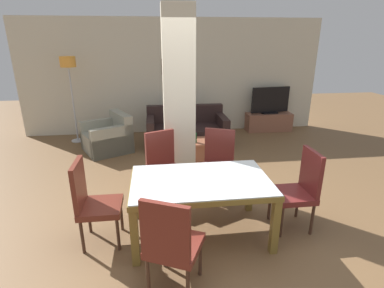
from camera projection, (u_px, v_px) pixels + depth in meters
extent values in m
plane|color=brown|center=(200.00, 233.00, 3.64)|extent=(18.00, 18.00, 0.00)
cube|color=beige|center=(174.00, 77.00, 7.23)|extent=(7.20, 0.06, 2.70)
cube|color=brown|center=(171.00, 67.00, 7.10)|extent=(0.44, 0.02, 0.36)
cube|color=#4C8CCC|center=(171.00, 67.00, 7.09)|extent=(0.40, 0.01, 0.32)
cube|color=beige|center=(179.00, 100.00, 4.51)|extent=(0.47, 0.35, 2.70)
cube|color=olive|center=(208.00, 203.00, 2.98)|extent=(1.58, 0.06, 0.06)
cube|color=olive|center=(195.00, 166.00, 3.84)|extent=(1.58, 0.06, 0.06)
cube|color=olive|center=(133.00, 187.00, 3.32)|extent=(0.06, 0.86, 0.06)
cube|color=olive|center=(265.00, 179.00, 3.50)|extent=(0.06, 0.86, 0.06)
cube|color=silver|center=(201.00, 180.00, 3.40)|extent=(1.56, 0.96, 0.01)
cube|color=olive|center=(135.00, 238.00, 3.03)|extent=(0.08, 0.08, 0.65)
cube|color=olive|center=(275.00, 227.00, 3.21)|extent=(0.08, 0.08, 0.65)
cube|color=olive|center=(138.00, 195.00, 3.85)|extent=(0.08, 0.08, 0.65)
cube|color=olive|center=(250.00, 188.00, 4.03)|extent=(0.08, 0.08, 0.65)
cube|color=maroon|center=(101.00, 207.00, 3.36)|extent=(0.46, 0.46, 0.07)
cube|color=maroon|center=(79.00, 185.00, 3.23)|extent=(0.05, 0.44, 0.52)
cylinder|color=#42291D|center=(121.00, 215.00, 3.64)|extent=(0.04, 0.04, 0.41)
cylinder|color=#42291D|center=(118.00, 234.00, 3.28)|extent=(0.04, 0.04, 0.41)
cylinder|color=#42291D|center=(89.00, 217.00, 3.59)|extent=(0.04, 0.04, 0.41)
cylinder|color=#42291D|center=(82.00, 237.00, 3.24)|extent=(0.04, 0.04, 0.41)
cube|color=maroon|center=(167.00, 172.00, 4.23)|extent=(0.60, 0.60, 0.07)
cube|color=maroon|center=(160.00, 148.00, 4.30)|extent=(0.42, 0.22, 0.52)
cylinder|color=#42291D|center=(185.00, 190.00, 4.25)|extent=(0.04, 0.04, 0.41)
cylinder|color=#42291D|center=(161.00, 197.00, 4.07)|extent=(0.04, 0.04, 0.41)
cylinder|color=#42291D|center=(173.00, 179.00, 4.56)|extent=(0.04, 0.04, 0.41)
cylinder|color=#42291D|center=(150.00, 185.00, 4.38)|extent=(0.04, 0.04, 0.41)
cube|color=maroon|center=(216.00, 170.00, 4.31)|extent=(0.60, 0.60, 0.07)
cube|color=maroon|center=(220.00, 146.00, 4.39)|extent=(0.42, 0.22, 0.52)
cylinder|color=#42291D|center=(226.00, 193.00, 4.16)|extent=(0.04, 0.04, 0.41)
cylinder|color=#42291D|center=(200.00, 189.00, 4.26)|extent=(0.04, 0.04, 0.41)
cylinder|color=#42291D|center=(231.00, 181.00, 4.51)|extent=(0.04, 0.04, 0.41)
cylinder|color=#42291D|center=(206.00, 178.00, 4.61)|extent=(0.04, 0.04, 0.41)
cube|color=maroon|center=(175.00, 246.00, 2.74)|extent=(0.61, 0.61, 0.07)
cube|color=maroon|center=(165.00, 231.00, 2.45)|extent=(0.42, 0.23, 0.52)
cylinder|color=#42291D|center=(164.00, 250.00, 3.04)|extent=(0.04, 0.04, 0.41)
cylinder|color=#42291D|center=(200.00, 258.00, 2.93)|extent=(0.04, 0.04, 0.41)
cylinder|color=#42291D|center=(148.00, 276.00, 2.70)|extent=(0.04, 0.04, 0.41)
cylinder|color=#42291D|center=(188.00, 287.00, 2.59)|extent=(0.04, 0.04, 0.41)
cube|color=maroon|center=(292.00, 195.00, 3.63)|extent=(0.46, 0.46, 0.07)
cube|color=maroon|center=(311.00, 172.00, 3.55)|extent=(0.05, 0.44, 0.52)
cylinder|color=#42291D|center=(281.00, 222.00, 3.51)|extent=(0.04, 0.04, 0.41)
cylinder|color=#42291D|center=(270.00, 205.00, 3.86)|extent=(0.04, 0.04, 0.41)
cylinder|color=#42291D|center=(312.00, 219.00, 3.55)|extent=(0.04, 0.04, 0.41)
cylinder|color=#42291D|center=(297.00, 203.00, 3.91)|extent=(0.04, 0.04, 0.41)
cube|color=black|center=(187.00, 135.00, 6.61)|extent=(1.72, 0.93, 0.42)
cube|color=black|center=(185.00, 113.00, 6.82)|extent=(1.72, 0.18, 0.39)
cube|color=black|center=(222.00, 129.00, 6.66)|extent=(0.16, 0.93, 0.64)
cube|color=black|center=(151.00, 132.00, 6.48)|extent=(0.16, 0.93, 0.64)
cube|color=gray|center=(107.00, 142.00, 6.23)|extent=(1.15, 1.15, 0.40)
cube|color=gray|center=(121.00, 121.00, 6.28)|extent=(0.55, 0.85, 0.37)
cube|color=gray|center=(113.00, 142.00, 5.92)|extent=(0.82, 0.51, 0.61)
cube|color=gray|center=(101.00, 133.00, 6.48)|extent=(0.82, 0.51, 0.61)
cube|color=brown|center=(192.00, 142.00, 5.62)|extent=(0.55, 0.51, 0.04)
cube|color=brown|center=(192.00, 152.00, 5.69)|extent=(0.47, 0.43, 0.38)
cylinder|color=#194C23|center=(195.00, 138.00, 5.50)|extent=(0.07, 0.07, 0.18)
cylinder|color=#194C23|center=(195.00, 132.00, 5.46)|extent=(0.03, 0.03, 0.06)
cylinder|color=#B7B7BC|center=(195.00, 130.00, 5.45)|extent=(0.03, 0.03, 0.01)
cube|color=brown|center=(268.00, 122.00, 7.63)|extent=(1.14, 0.40, 0.45)
cube|color=black|center=(269.00, 113.00, 7.55)|extent=(0.42, 0.25, 0.03)
cube|color=black|center=(270.00, 100.00, 7.44)|extent=(0.99, 0.17, 0.63)
cylinder|color=#B7B7BC|center=(78.00, 140.00, 6.90)|extent=(0.29, 0.29, 0.02)
cylinder|color=#B7B7BC|center=(73.00, 105.00, 6.63)|extent=(0.04, 0.04, 1.64)
cylinder|color=#F29E38|center=(68.00, 62.00, 6.32)|extent=(0.32, 0.32, 0.22)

